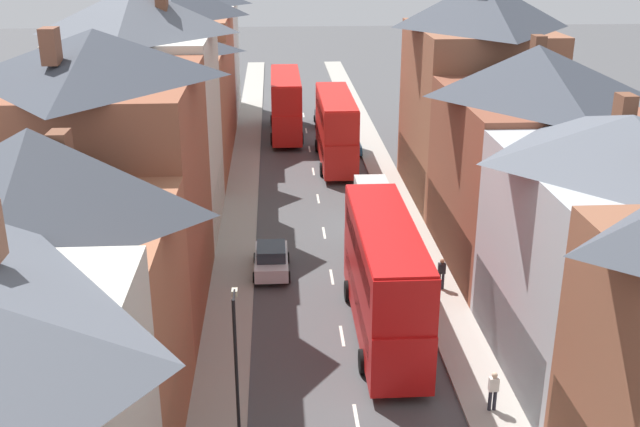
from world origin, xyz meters
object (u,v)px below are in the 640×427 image
at_px(double_decker_bus_far_approaching, 286,103).
at_px(double_decker_bus_lead, 336,128).
at_px(street_lamp, 236,357).
at_px(car_parked_left_b, 325,116).
at_px(delivery_van, 374,204).
at_px(pedestrian_mid_right, 442,272).
at_px(pedestrian_mid_left, 493,389).
at_px(car_near_blue, 271,259).
at_px(car_mid_black, 349,143).
at_px(double_decker_bus_mid_street, 384,277).

bearing_deg(double_decker_bus_far_approaching, double_decker_bus_lead, -67.49).
bearing_deg(street_lamp, car_parked_left_b, 82.29).
distance_m(car_parked_left_b, delivery_van, 24.95).
bearing_deg(delivery_van, pedestrian_mid_right, -76.42).
height_order(pedestrian_mid_left, pedestrian_mid_right, same).
height_order(double_decker_bus_far_approaching, car_parked_left_b, double_decker_bus_far_approaching).
distance_m(double_decker_bus_lead, double_decker_bus_far_approaching, 9.40).
bearing_deg(pedestrian_mid_right, car_parked_left_b, 95.85).
distance_m(double_decker_bus_far_approaching, car_near_blue, 28.05).
bearing_deg(car_mid_black, street_lamp, -101.68).
xyz_separation_m(double_decker_bus_mid_street, car_mid_black, (1.31, 28.75, -2.02)).
relative_size(car_mid_black, delivery_van, 0.79).
distance_m(car_near_blue, pedestrian_mid_left, 14.98).
height_order(car_mid_black, pedestrian_mid_left, pedestrian_mid_left).
relative_size(double_decker_bus_mid_street, car_parked_left_b, 2.72).
relative_size(car_near_blue, car_parked_left_b, 0.97).
distance_m(delivery_van, street_lamp, 21.20).
xyz_separation_m(car_mid_black, car_parked_left_b, (-1.30, 9.14, 0.02)).
bearing_deg(car_mid_black, double_decker_bus_far_approaching, 130.48).
distance_m(car_mid_black, delivery_van, 15.78).
xyz_separation_m(car_parked_left_b, pedestrian_mid_right, (3.47, -33.91, 0.21)).
distance_m(double_decker_bus_far_approaching, car_parked_left_b, 5.34).
relative_size(car_near_blue, pedestrian_mid_left, 2.41).
bearing_deg(car_parked_left_b, delivery_van, -87.01).
height_order(double_decker_bus_lead, delivery_van, double_decker_bus_lead).
bearing_deg(street_lamp, pedestrian_mid_right, 48.57).
bearing_deg(pedestrian_mid_right, street_lamp, -131.43).
bearing_deg(car_near_blue, double_decker_bus_mid_street, -53.27).
bearing_deg(car_near_blue, car_mid_black, 74.39).
distance_m(pedestrian_mid_left, pedestrian_mid_right, 10.00).
height_order(car_mid_black, car_parked_left_b, car_parked_left_b).
bearing_deg(car_parked_left_b, pedestrian_mid_right, -84.15).
height_order(double_decker_bus_mid_street, car_near_blue, double_decker_bus_mid_street).
bearing_deg(double_decker_bus_lead, car_near_blue, -104.25).
xyz_separation_m(car_near_blue, car_mid_black, (6.20, 22.19, -0.01)).
distance_m(double_decker_bus_mid_street, car_mid_black, 28.85).
height_order(car_mid_black, delivery_van, delivery_van).
height_order(car_near_blue, pedestrian_mid_right, pedestrian_mid_right).
xyz_separation_m(car_near_blue, car_parked_left_b, (4.90, 31.33, 0.01)).
distance_m(double_decker_bus_lead, car_near_blue, 19.97).
distance_m(delivery_van, pedestrian_mid_right, 9.26).
relative_size(double_decker_bus_mid_street, delivery_van, 2.08).
bearing_deg(double_decker_bus_mid_street, car_mid_black, 87.39).
bearing_deg(car_near_blue, double_decker_bus_far_approaching, 87.35).
bearing_deg(car_near_blue, car_parked_left_b, 81.11).
bearing_deg(double_decker_bus_mid_street, pedestrian_mid_left, -61.61).
bearing_deg(pedestrian_mid_left, street_lamp, -175.10).
xyz_separation_m(double_decker_bus_mid_street, pedestrian_mid_right, (3.48, 3.98, -1.78)).
relative_size(car_parked_left_b, pedestrian_mid_right, 2.47).
height_order(pedestrian_mid_right, street_lamp, street_lamp).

